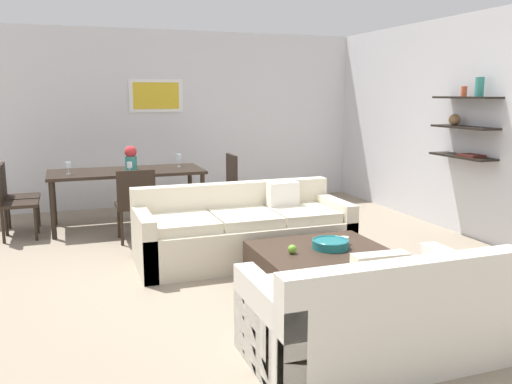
{
  "coord_description": "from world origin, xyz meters",
  "views": [
    {
      "loc": [
        -1.65,
        -4.89,
        1.75
      ],
      "look_at": [
        0.18,
        0.2,
        0.75
      ],
      "focal_mm": 37.51,
      "sensor_mm": 36.0,
      "label": 1
    }
  ],
  "objects_px": {
    "apple_on_coffee_table": "(292,249)",
    "dining_chair_right_far": "(224,181)",
    "dining_chair_foot": "(136,201)",
    "centerpiece_vase": "(131,158)",
    "wine_glass_foot": "(130,166)",
    "wine_glass_left_near": "(68,165)",
    "dining_table": "(127,175)",
    "dining_chair_left_far": "(14,193)",
    "wine_glass_right_far": "(179,158)",
    "coffee_table": "(323,271)",
    "candle_jar": "(344,241)",
    "loveseat_white": "(375,316)",
    "decorative_bowl": "(330,244)",
    "dining_chair_left_near": "(11,198)",
    "sofa_beige": "(243,233)"
  },
  "relations": [
    {
      "from": "loveseat_white",
      "to": "wine_glass_right_far",
      "type": "height_order",
      "value": "wine_glass_right_far"
    },
    {
      "from": "centerpiece_vase",
      "to": "dining_chair_left_near",
      "type": "bearing_deg",
      "value": -170.91
    },
    {
      "from": "coffee_table",
      "to": "dining_chair_foot",
      "type": "height_order",
      "value": "dining_chair_foot"
    },
    {
      "from": "decorative_bowl",
      "to": "dining_chair_left_far",
      "type": "relative_size",
      "value": 0.38
    },
    {
      "from": "candle_jar",
      "to": "centerpiece_vase",
      "type": "relative_size",
      "value": 0.27
    },
    {
      "from": "dining_chair_left_near",
      "to": "loveseat_white",
      "type": "bearing_deg",
      "value": -58.17
    },
    {
      "from": "coffee_table",
      "to": "wine_glass_right_far",
      "type": "relative_size",
      "value": 6.58
    },
    {
      "from": "coffee_table",
      "to": "apple_on_coffee_table",
      "type": "distance_m",
      "value": 0.38
    },
    {
      "from": "wine_glass_left_near",
      "to": "sofa_beige",
      "type": "bearing_deg",
      "value": -46.59
    },
    {
      "from": "dining_chair_right_far",
      "to": "wine_glass_right_far",
      "type": "relative_size",
      "value": 5.0
    },
    {
      "from": "dining_chair_foot",
      "to": "coffee_table",
      "type": "bearing_deg",
      "value": -58.13
    },
    {
      "from": "dining_table",
      "to": "dining_chair_left_far",
      "type": "xyz_separation_m",
      "value": [
        -1.4,
        0.2,
        -0.18
      ]
    },
    {
      "from": "loveseat_white",
      "to": "coffee_table",
      "type": "height_order",
      "value": "loveseat_white"
    },
    {
      "from": "decorative_bowl",
      "to": "centerpiece_vase",
      "type": "distance_m",
      "value": 3.38
    },
    {
      "from": "sofa_beige",
      "to": "dining_chair_left_near",
      "type": "xyz_separation_m",
      "value": [
        -2.38,
        1.71,
        0.21
      ]
    },
    {
      "from": "candle_jar",
      "to": "wine_glass_foot",
      "type": "bearing_deg",
      "value": 122.46
    },
    {
      "from": "decorative_bowl",
      "to": "dining_chair_foot",
      "type": "relative_size",
      "value": 0.38
    },
    {
      "from": "dining_chair_right_far",
      "to": "dining_chair_left_far",
      "type": "relative_size",
      "value": 1.0
    },
    {
      "from": "apple_on_coffee_table",
      "to": "dining_table",
      "type": "relative_size",
      "value": 0.04
    },
    {
      "from": "coffee_table",
      "to": "dining_table",
      "type": "distance_m",
      "value": 3.37
    },
    {
      "from": "apple_on_coffee_table",
      "to": "wine_glass_foot",
      "type": "bearing_deg",
      "value": 111.72
    },
    {
      "from": "apple_on_coffee_table",
      "to": "sofa_beige",
      "type": "bearing_deg",
      "value": 93.75
    },
    {
      "from": "candle_jar",
      "to": "dining_table",
      "type": "distance_m",
      "value": 3.37
    },
    {
      "from": "loveseat_white",
      "to": "wine_glass_foot",
      "type": "height_order",
      "value": "wine_glass_foot"
    },
    {
      "from": "dining_chair_left_near",
      "to": "dining_chair_right_far",
      "type": "relative_size",
      "value": 1.0
    },
    {
      "from": "dining_chair_foot",
      "to": "centerpiece_vase",
      "type": "relative_size",
      "value": 2.75
    },
    {
      "from": "apple_on_coffee_table",
      "to": "wine_glass_foot",
      "type": "distance_m",
      "value": 2.9
    },
    {
      "from": "decorative_bowl",
      "to": "apple_on_coffee_table",
      "type": "xyz_separation_m",
      "value": [
        -0.39,
        -0.03,
        -0.0
      ]
    },
    {
      "from": "sofa_beige",
      "to": "dining_chair_left_near",
      "type": "relative_size",
      "value": 2.53
    },
    {
      "from": "decorative_bowl",
      "to": "dining_chair_right_far",
      "type": "height_order",
      "value": "dining_chair_right_far"
    },
    {
      "from": "dining_table",
      "to": "wine_glass_right_far",
      "type": "bearing_deg",
      "value": 8.6
    },
    {
      "from": "dining_chair_left_far",
      "to": "centerpiece_vase",
      "type": "xyz_separation_m",
      "value": [
        1.46,
        -0.16,
        0.41
      ]
    },
    {
      "from": "coffee_table",
      "to": "wine_glass_left_near",
      "type": "bearing_deg",
      "value": 125.41
    },
    {
      "from": "apple_on_coffee_table",
      "to": "dining_chair_right_far",
      "type": "bearing_deg",
      "value": 84.03
    },
    {
      "from": "dining_chair_right_far",
      "to": "centerpiece_vase",
      "type": "distance_m",
      "value": 1.4
    },
    {
      "from": "dining_table",
      "to": "dining_chair_right_far",
      "type": "xyz_separation_m",
      "value": [
        1.4,
        0.2,
        -0.18
      ]
    },
    {
      "from": "dining_chair_left_near",
      "to": "wine_glass_foot",
      "type": "bearing_deg",
      "value": -7.43
    },
    {
      "from": "dining_chair_right_far",
      "to": "dining_chair_left_far",
      "type": "xyz_separation_m",
      "value": [
        -2.79,
        0.0,
        0.0
      ]
    },
    {
      "from": "dining_chair_left_far",
      "to": "wine_glass_left_near",
      "type": "relative_size",
      "value": 5.69
    },
    {
      "from": "apple_on_coffee_table",
      "to": "decorative_bowl",
      "type": "bearing_deg",
      "value": 4.79
    },
    {
      "from": "coffee_table",
      "to": "wine_glass_left_near",
      "type": "relative_size",
      "value": 7.49
    },
    {
      "from": "decorative_bowl",
      "to": "dining_chair_left_far",
      "type": "bearing_deg",
      "value": 131.58
    },
    {
      "from": "wine_glass_left_near",
      "to": "dining_chair_foot",
      "type": "bearing_deg",
      "value": -45.68
    },
    {
      "from": "centerpiece_vase",
      "to": "dining_chair_left_far",
      "type": "bearing_deg",
      "value": 173.68
    },
    {
      "from": "wine_glass_left_near",
      "to": "loveseat_white",
      "type": "bearing_deg",
      "value": -66.04
    },
    {
      "from": "loveseat_white",
      "to": "coffee_table",
      "type": "bearing_deg",
      "value": 78.91
    },
    {
      "from": "apple_on_coffee_table",
      "to": "dining_chair_foot",
      "type": "distance_m",
      "value": 2.44
    },
    {
      "from": "wine_glass_left_near",
      "to": "wine_glass_foot",
      "type": "bearing_deg",
      "value": -20.64
    },
    {
      "from": "apple_on_coffee_table",
      "to": "dining_chair_right_far",
      "type": "xyz_separation_m",
      "value": [
        0.34,
        3.24,
        0.08
      ]
    },
    {
      "from": "wine_glass_left_near",
      "to": "centerpiece_vase",
      "type": "relative_size",
      "value": 0.48
    }
  ]
}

